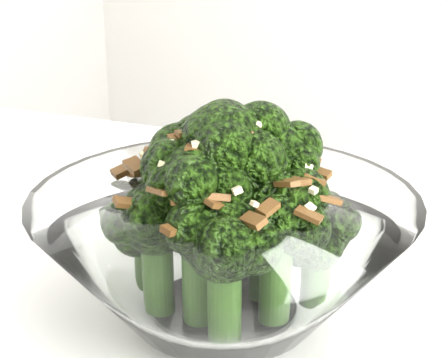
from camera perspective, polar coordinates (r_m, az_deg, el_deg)
The scene contains 1 object.
broccoli_dish at distance 0.44m, azimuth 0.06°, elevation -5.29°, with size 0.24×0.24×0.15m.
Camera 1 is at (0.27, -0.27, 1.00)m, focal length 55.00 mm.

